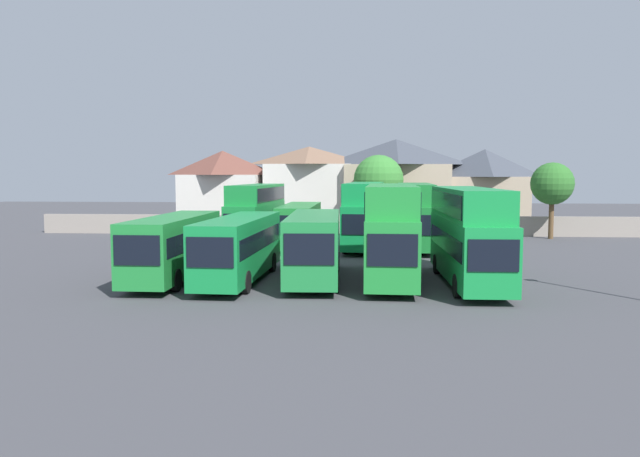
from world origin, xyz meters
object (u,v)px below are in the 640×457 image
(bus_8, at_px, (364,211))
(house_terrace_left, at_px, (223,188))
(tree_left_of_lot, at_px, (379,180))
(bus_2, at_px, (239,245))
(bus_1, at_px, (174,244))
(bus_3, at_px, (314,243))
(bus_6, at_px, (257,212))
(bus_9, at_px, (415,212))
(house_terrace_right, at_px, (396,183))
(tree_behind_wall, at_px, (552,184))
(bus_5, at_px, (468,230))
(house_terrace_centre, at_px, (309,186))
(bus_4, at_px, (391,227))
(bus_7, at_px, (300,223))
(house_terrace_far_right, at_px, (484,188))

(bus_8, bearing_deg, house_terrace_left, -136.07)
(house_terrace_left, distance_m, tree_left_of_lot, 17.33)
(bus_2, xyz_separation_m, tree_left_of_lot, (7.78, 27.59, 3.11))
(bus_1, relative_size, bus_3, 1.00)
(bus_3, distance_m, bus_6, 16.00)
(bus_1, xyz_separation_m, bus_3, (7.48, 0.36, 0.06))
(bus_9, bearing_deg, house_terrace_right, -175.81)
(bus_1, height_order, tree_behind_wall, tree_behind_wall)
(bus_5, bearing_deg, bus_9, -175.68)
(house_terrace_right, distance_m, tree_left_of_lot, 6.49)
(bus_1, bearing_deg, house_terrace_left, -171.09)
(bus_1, relative_size, bus_5, 0.94)
(bus_5, xyz_separation_m, house_terrace_centre, (-11.28, 33.94, 1.55))
(house_terrace_left, xyz_separation_m, house_terrace_centre, (9.16, 0.70, 0.21))
(bus_4, xyz_separation_m, bus_7, (-6.38, 14.28, -0.97))
(bus_5, xyz_separation_m, bus_8, (-5.34, 15.33, 0.02))
(bus_6, bearing_deg, house_terrace_right, 151.64)
(bus_3, bearing_deg, tree_behind_wall, 137.91)
(bus_5, distance_m, tree_behind_wall, 25.60)
(house_terrace_right, bearing_deg, bus_5, -86.36)
(house_terrace_centre, xyz_separation_m, tree_behind_wall, (22.09, -10.82, 0.43))
(bus_1, bearing_deg, bus_3, 93.06)
(bus_6, xyz_separation_m, house_terrace_left, (-6.76, 17.74, 1.40))
(bus_5, relative_size, tree_behind_wall, 1.71)
(bus_1, height_order, bus_9, bus_9)
(bus_9, bearing_deg, bus_1, -40.14)
(bus_7, height_order, tree_left_of_lot, tree_left_of_lot)
(bus_9, distance_m, house_terrace_far_right, 20.32)
(house_terrace_left, bearing_deg, house_terrace_centre, 4.39)
(house_terrace_centre, xyz_separation_m, house_terrace_far_right, (18.30, -0.11, -0.15))
(bus_9, height_order, tree_left_of_lot, tree_left_of_lot)
(bus_1, xyz_separation_m, bus_6, (1.74, 15.29, 0.77))
(bus_4, bearing_deg, bus_7, -154.30)
(bus_9, xyz_separation_m, house_terrace_left, (-18.92, 17.79, 1.35))
(tree_left_of_lot, bearing_deg, bus_1, -112.50)
(bus_6, distance_m, bus_8, 8.34)
(bus_9, height_order, house_terrace_centre, house_terrace_centre)
(bus_6, relative_size, tree_behind_wall, 1.58)
(bus_9, bearing_deg, bus_6, -88.01)
(bus_4, height_order, bus_9, bus_4)
(tree_left_of_lot, distance_m, tree_behind_wall, 15.54)
(bus_2, relative_size, bus_8, 0.94)
(bus_4, bearing_deg, bus_1, -85.97)
(bus_2, height_order, bus_9, bus_9)
(bus_7, bearing_deg, bus_4, 24.26)
(bus_2, bearing_deg, house_terrace_left, -163.56)
(bus_6, relative_size, house_terrace_left, 1.23)
(bus_2, xyz_separation_m, bus_4, (7.95, 0.66, 0.93))
(bus_7, relative_size, tree_left_of_lot, 1.39)
(bus_8, bearing_deg, bus_6, -87.32)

